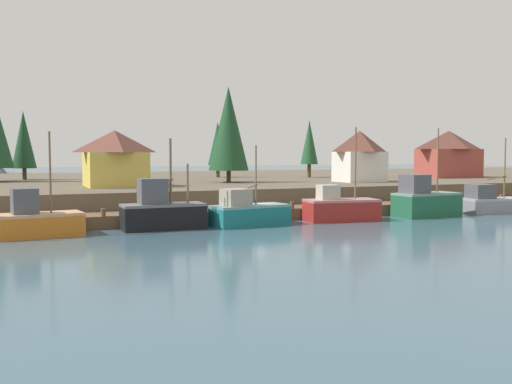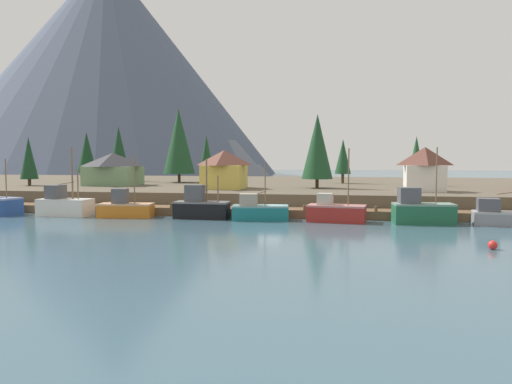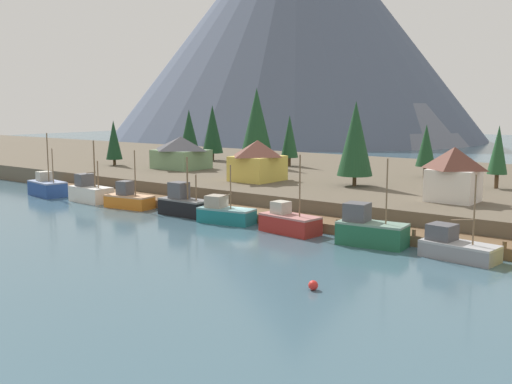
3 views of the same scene
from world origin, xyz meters
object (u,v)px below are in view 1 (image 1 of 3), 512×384
Objects in this scene: fishing_boat_green at (425,201)px; house_red at (449,154)px; fishing_boat_grey at (492,203)px; conifer_centre at (24,140)px; fishing_boat_black at (162,212)px; conifer_near_right at (309,143)px; fishing_boat_teal at (248,212)px; fishing_boat_red at (340,208)px; house_yellow at (115,158)px; house_white at (360,156)px; conifer_mid_left at (229,129)px; conifer_back_left at (218,144)px; fishing_boat_orange at (34,221)px.

fishing_boat_green is 29.43m from house_red.
conifer_centre reaches higher than fishing_boat_grey.
conifer_near_right is (27.48, 27.63, 5.96)m from fishing_boat_black.
house_red is (38.26, 20.53, 4.71)m from fishing_boat_teal.
fishing_boat_grey is at bearing 7.24° from fishing_boat_red.
house_yellow is at bearing -156.88° from conifer_near_right.
fishing_boat_teal is 1.11× the size of house_white.
conifer_mid_left is (-20.22, 19.20, 7.62)m from fishing_boat_grey.
conifer_mid_left is at bearing 65.51° from fishing_boat_teal.
house_white is at bearing -162.10° from house_red.
conifer_near_right reaches higher than house_red.
house_yellow reaches higher than fishing_boat_red.
fishing_boat_red is 23.30m from house_yellow.
house_yellow is at bearing -134.05° from conifer_back_left.
fishing_boat_black is at bearing -86.59° from house_yellow.
conifer_mid_left is (5.44, 19.26, 7.54)m from fishing_boat_teal.
fishing_boat_orange is at bearing -172.98° from fishing_boat_red.
house_white is (-5.70, 14.56, 4.53)m from fishing_boat_grey.
house_yellow is at bearing 107.31° from fishing_boat_teal.
house_red reaches higher than house_white.
house_yellow reaches higher than fishing_boat_grey.
fishing_boat_grey is (17.09, 0.05, -0.08)m from fishing_boat_red.
fishing_boat_orange is 58.17m from house_red.
conifer_mid_left reaches higher than conifer_back_left.
fishing_boat_black is 0.84× the size of house_red.
house_yellow is (-33.48, 15.96, 4.36)m from fishing_boat_grey.
conifer_near_right is at bearing 73.96° from fishing_boat_red.
house_red is (29.69, 20.51, 4.70)m from fishing_boat_red.
fishing_boat_black is at bearing -115.83° from conifer_back_left.
conifer_back_left is (0.49, 33.46, 6.04)m from fishing_boat_red.
fishing_boat_teal is (6.89, -0.51, -0.28)m from fishing_boat_black.
house_white is at bearing 27.50° from fishing_boat_teal.
house_white is (11.39, 14.60, 4.44)m from fishing_boat_red.
conifer_mid_left is at bearing 116.63° from fishing_boat_green.
conifer_centre is (-33.50, 35.39, 6.11)m from fishing_boat_green.
fishing_boat_teal is (15.99, -0.04, 0.00)m from fishing_boat_orange.
conifer_near_right is 1.03× the size of conifer_back_left.
house_white is at bearing -2.88° from house_yellow.
fishing_boat_orange is 0.95× the size of conifer_back_left.
fishing_boat_green reaches higher than fishing_boat_orange.
conifer_mid_left reaches higher than fishing_boat_red.
conifer_back_left is at bearing 75.70° from conifer_mid_left.
house_red is 19.30m from conifer_near_right.
conifer_near_right reaches higher than house_white.
conifer_near_right is (-5.07, 28.08, 6.31)m from fishing_boat_grey.
fishing_boat_orange is 0.92× the size of conifer_near_right.
conifer_near_right is at bearing -11.31° from conifer_centre.
house_white is at bearing -17.74° from conifer_mid_left.
conifer_mid_left is (12.34, 18.75, 7.26)m from fishing_boat_black.
fishing_boat_black is 24.48m from fishing_boat_green.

